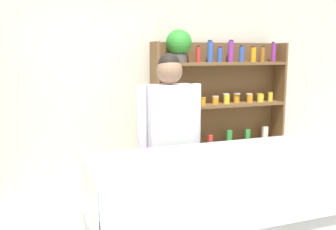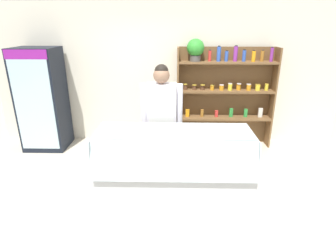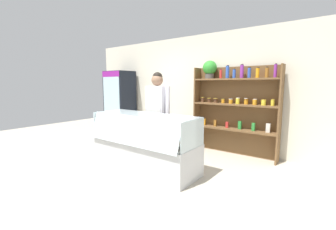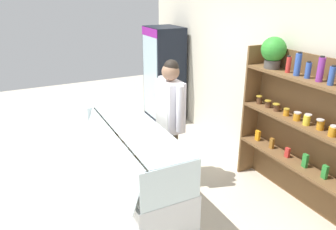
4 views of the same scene
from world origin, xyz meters
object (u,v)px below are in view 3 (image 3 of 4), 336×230
object	(u,v)px
drinks_fridge	(120,104)
shelving_unit	(231,101)
shop_clerk	(157,108)
deli_display_case	(144,152)

from	to	relation	value
drinks_fridge	shelving_unit	size ratio (longest dim) A/B	0.93
shop_clerk	shelving_unit	bearing A→B (deg)	49.03
drinks_fridge	shelving_unit	world-z (taller)	shelving_unit
drinks_fridge	deli_display_case	world-z (taller)	drinks_fridge
deli_display_case	drinks_fridge	bearing A→B (deg)	146.89
drinks_fridge	shop_clerk	xyz separation A→B (m)	(2.29, -1.02, 0.10)
shelving_unit	shop_clerk	distance (m)	1.62
drinks_fridge	shelving_unit	xyz separation A→B (m)	(3.34, 0.20, 0.23)
shelving_unit	shop_clerk	bearing A→B (deg)	-130.97
drinks_fridge	deli_display_case	xyz separation A→B (m)	(2.46, -1.61, -0.64)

